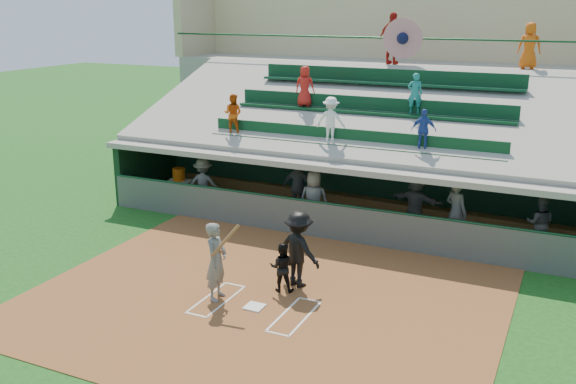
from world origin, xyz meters
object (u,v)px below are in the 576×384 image
at_px(white_table, 180,191).
at_px(water_cooler, 179,174).
at_px(batter_at_plate, 216,261).
at_px(home_plate, 254,307).
at_px(catcher, 282,267).

bearing_deg(white_table, water_cooler, 107.37).
relative_size(batter_at_plate, white_table, 2.26).
relative_size(home_plate, batter_at_plate, 0.22).
distance_m(batter_at_plate, catcher, 1.64).
bearing_deg(home_plate, white_table, 135.22).
relative_size(white_table, water_cooler, 1.94).
xyz_separation_m(home_plate, batter_at_plate, (-1.03, 0.05, 0.95)).
distance_m(white_table, water_cooler, 0.61).
distance_m(home_plate, catcher, 1.27).
relative_size(catcher, white_table, 1.43).
distance_m(batter_at_plate, white_table, 8.17).
bearing_deg(home_plate, catcher, 80.36).
xyz_separation_m(home_plate, white_table, (-6.31, 6.26, 0.38)).
xyz_separation_m(catcher, water_cooler, (-6.52, 5.21, 0.38)).
relative_size(home_plate, water_cooler, 0.96).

